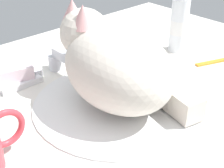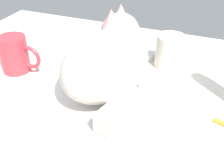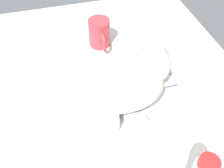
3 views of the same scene
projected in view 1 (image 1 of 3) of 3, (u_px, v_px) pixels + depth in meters
The scene contains 8 objects.
ground_plane at pixel (117, 111), 63.50cm from camera, with size 110.00×82.50×3.00cm, color silver.
sink_basin at pixel (117, 103), 62.59cm from camera, with size 31.64×31.64×0.64cm, color white.
faucet at pixel (60, 61), 73.22cm from camera, with size 13.45×11.15×5.43cm.
cat at pixel (114, 63), 59.59cm from camera, with size 21.85×29.23×17.22cm.
rinse_cup at pixel (99, 40), 78.41cm from camera, with size 7.56×7.56×8.95cm.
soap_dish at pixel (16, 81), 69.38cm from camera, with size 9.00×6.40×1.20cm, color white.
soap_bar at pixel (15, 72), 68.39cm from camera, with size 7.22×4.07×2.76cm, color silver.
toothpaste_bottle at pixel (179, 22), 80.76cm from camera, with size 4.42×4.42×15.78cm.
Camera 1 is at (-36.27, -37.93, 34.63)cm, focal length 53.27 mm.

